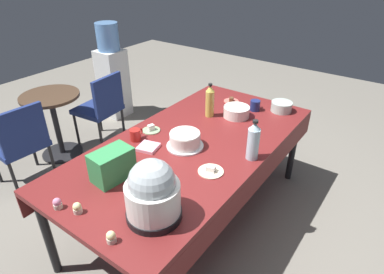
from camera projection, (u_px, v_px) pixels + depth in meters
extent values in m
plane|color=slate|center=(192.00, 216.00, 2.86)|extent=(9.00, 9.00, 0.00)
cube|color=maroon|center=(192.00, 145.00, 2.49)|extent=(2.20, 1.10, 0.04)
cylinder|color=black|center=(293.00, 148.00, 3.16)|extent=(0.06, 0.06, 0.71)
cylinder|color=black|center=(47.00, 235.00, 2.21)|extent=(0.06, 0.06, 0.71)
cylinder|color=black|center=(211.00, 122.00, 3.63)|extent=(0.06, 0.06, 0.71)
cube|color=maroon|center=(255.00, 182.00, 2.27)|extent=(2.20, 0.01, 0.18)
cube|color=maroon|center=(141.00, 136.00, 2.82)|extent=(2.20, 0.01, 0.18)
cylinder|color=silver|center=(185.00, 146.00, 2.43)|extent=(0.28, 0.28, 0.01)
cylinder|color=white|center=(185.00, 139.00, 2.41)|extent=(0.23, 0.23, 0.10)
cylinder|color=white|center=(185.00, 133.00, 2.38)|extent=(0.22, 0.22, 0.01)
cylinder|color=black|center=(154.00, 213.00, 1.80)|extent=(0.31, 0.31, 0.04)
cylinder|color=white|center=(153.00, 198.00, 1.74)|extent=(0.30, 0.30, 0.18)
sphere|color=#B2BCC1|center=(152.00, 182.00, 1.69)|extent=(0.25, 0.25, 0.25)
cylinder|color=#B2C6BC|center=(282.00, 107.00, 2.94)|extent=(0.19, 0.19, 0.09)
cylinder|color=silver|center=(236.00, 112.00, 2.84)|extent=(0.23, 0.23, 0.09)
cylinder|color=beige|center=(211.00, 171.00, 2.16)|extent=(0.17, 0.17, 0.01)
cube|color=white|center=(211.00, 169.00, 2.15)|extent=(0.05, 0.07, 0.04)
cylinder|color=#8CA87F|center=(151.00, 130.00, 2.64)|extent=(0.14, 0.14, 0.01)
cube|color=white|center=(151.00, 127.00, 2.63)|extent=(0.06, 0.05, 0.05)
cylinder|color=#E07266|center=(231.00, 101.00, 3.14)|extent=(0.14, 0.14, 0.01)
cube|color=brown|center=(231.00, 99.00, 3.13)|extent=(0.06, 0.05, 0.03)
cylinder|color=beige|center=(78.00, 210.00, 1.82)|extent=(0.05, 0.05, 0.03)
sphere|color=beige|center=(77.00, 206.00, 1.81)|extent=(0.05, 0.05, 0.05)
cylinder|color=beige|center=(58.00, 206.00, 1.86)|extent=(0.05, 0.05, 0.03)
sphere|color=pink|center=(57.00, 202.00, 1.84)|extent=(0.05, 0.05, 0.05)
cylinder|color=beige|center=(112.00, 239.00, 1.64)|extent=(0.05, 0.05, 0.03)
sphere|color=beige|center=(111.00, 235.00, 1.63)|extent=(0.05, 0.05, 0.05)
cylinder|color=silver|center=(253.00, 144.00, 2.25)|extent=(0.08, 0.08, 0.23)
cone|color=silver|center=(255.00, 126.00, 2.17)|extent=(0.08, 0.08, 0.05)
cylinder|color=black|center=(255.00, 122.00, 2.16)|extent=(0.04, 0.04, 0.02)
cylinder|color=gold|center=(210.00, 104.00, 2.82)|extent=(0.08, 0.08, 0.23)
cone|color=gold|center=(210.00, 88.00, 2.75)|extent=(0.07, 0.07, 0.05)
cylinder|color=black|center=(210.00, 85.00, 2.73)|extent=(0.03, 0.03, 0.02)
cylinder|color=#B2231E|center=(135.00, 135.00, 2.50)|extent=(0.08, 0.08, 0.09)
torus|color=#B2231E|center=(140.00, 132.00, 2.53)|extent=(0.06, 0.01, 0.06)
cylinder|color=navy|center=(255.00, 105.00, 2.95)|extent=(0.09, 0.09, 0.10)
torus|color=navy|center=(258.00, 103.00, 2.99)|extent=(0.06, 0.01, 0.06)
cube|color=#338C4C|center=(112.00, 165.00, 2.06)|extent=(0.28, 0.19, 0.20)
cube|color=pink|center=(148.00, 147.00, 2.41)|extent=(0.17, 0.17, 0.02)
cube|color=navy|center=(18.00, 144.00, 3.09)|extent=(0.46, 0.46, 0.05)
cube|color=navy|center=(23.00, 130.00, 2.86)|extent=(0.42, 0.06, 0.40)
cylinder|color=black|center=(33.00, 149.00, 3.43)|extent=(0.03, 0.03, 0.40)
cylinder|color=black|center=(53.00, 162.00, 3.22)|extent=(0.03, 0.03, 0.40)
cylinder|color=black|center=(14.00, 181.00, 2.97)|extent=(0.03, 0.03, 0.40)
cube|color=navy|center=(97.00, 109.00, 3.75)|extent=(0.48, 0.48, 0.05)
cube|color=navy|center=(108.00, 94.00, 3.55)|extent=(0.42, 0.08, 0.40)
cylinder|color=black|center=(100.00, 117.00, 4.09)|extent=(0.03, 0.03, 0.40)
cylinder|color=black|center=(77.00, 129.00, 3.80)|extent=(0.03, 0.03, 0.40)
cylinder|color=black|center=(123.00, 124.00, 3.93)|extent=(0.03, 0.03, 0.40)
cylinder|color=black|center=(101.00, 137.00, 3.64)|extent=(0.03, 0.03, 0.40)
cylinder|color=#473323|center=(50.00, 96.00, 3.37)|extent=(0.60, 0.60, 0.03)
cylinder|color=black|center=(57.00, 126.00, 3.55)|extent=(0.06, 0.06, 0.67)
cylinder|color=black|center=(63.00, 153.00, 3.72)|extent=(0.44, 0.44, 0.02)
cube|color=silver|center=(114.00, 84.00, 4.38)|extent=(0.32, 0.32, 0.90)
cylinder|color=#6699D8|center=(108.00, 37.00, 4.07)|extent=(0.28, 0.28, 0.34)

